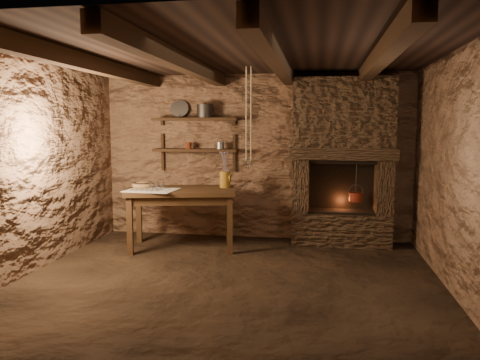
% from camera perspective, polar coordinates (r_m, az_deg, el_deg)
% --- Properties ---
extents(floor, '(4.50, 4.50, 0.00)m').
position_cam_1_polar(floor, '(5.17, -1.33, -12.05)').
color(floor, black).
rests_on(floor, ground).
extents(back_wall, '(4.50, 0.04, 2.40)m').
position_cam_1_polar(back_wall, '(6.88, 1.81, 2.84)').
color(back_wall, brown).
rests_on(back_wall, floor).
extents(front_wall, '(4.50, 0.04, 2.40)m').
position_cam_1_polar(front_wall, '(2.99, -8.69, -2.19)').
color(front_wall, brown).
rests_on(front_wall, floor).
extents(left_wall, '(0.04, 4.00, 2.40)m').
position_cam_1_polar(left_wall, '(5.78, -23.83, 1.55)').
color(left_wall, brown).
rests_on(left_wall, floor).
extents(right_wall, '(0.04, 4.00, 2.40)m').
position_cam_1_polar(right_wall, '(5.00, 24.84, 0.80)').
color(right_wall, brown).
rests_on(right_wall, floor).
extents(ceiling, '(4.50, 4.00, 0.04)m').
position_cam_1_polar(ceiling, '(4.95, -1.40, 15.29)').
color(ceiling, black).
rests_on(ceiling, back_wall).
extents(beam_far_left, '(0.14, 3.95, 0.16)m').
position_cam_1_polar(beam_far_left, '(5.43, -17.59, 13.27)').
color(beam_far_left, black).
rests_on(beam_far_left, ceiling).
extents(beam_mid_left, '(0.14, 3.95, 0.16)m').
position_cam_1_polar(beam_mid_left, '(5.06, -7.14, 14.03)').
color(beam_mid_left, black).
rests_on(beam_mid_left, ceiling).
extents(beam_mid_right, '(0.14, 3.95, 0.16)m').
position_cam_1_polar(beam_mid_right, '(4.87, 4.57, 14.35)').
color(beam_mid_right, black).
rests_on(beam_mid_right, ceiling).
extents(beam_far_right, '(0.14, 3.95, 0.16)m').
position_cam_1_polar(beam_far_right, '(4.88, 16.71, 14.07)').
color(beam_far_right, black).
rests_on(beam_far_right, ceiling).
extents(shelf_lower, '(1.25, 0.30, 0.04)m').
position_cam_1_polar(shelf_lower, '(6.89, -5.40, 3.65)').
color(shelf_lower, black).
rests_on(shelf_lower, back_wall).
extents(shelf_upper, '(1.25, 0.30, 0.04)m').
position_cam_1_polar(shelf_upper, '(6.88, -5.44, 7.40)').
color(shelf_upper, black).
rests_on(shelf_upper, back_wall).
extents(hearth, '(1.43, 0.51, 2.30)m').
position_cam_1_polar(hearth, '(6.60, 12.37, 2.75)').
color(hearth, '#34251A').
rests_on(hearth, floor).
extents(work_table, '(1.56, 1.09, 0.81)m').
position_cam_1_polar(work_table, '(6.40, -7.07, -4.39)').
color(work_table, '#372313').
rests_on(work_table, floor).
extents(linen_cloth, '(0.67, 0.56, 0.01)m').
position_cam_1_polar(linen_cloth, '(6.23, -10.68, -1.21)').
color(linen_cloth, beige).
rests_on(linen_cloth, work_table).
extents(pewter_cutlery_row, '(0.55, 0.24, 0.01)m').
position_cam_1_polar(pewter_cutlery_row, '(6.21, -10.75, -1.14)').
color(pewter_cutlery_row, gray).
rests_on(pewter_cutlery_row, linen_cloth).
extents(drinking_glasses, '(0.21, 0.06, 0.08)m').
position_cam_1_polar(drinking_glasses, '(6.33, -10.13, -0.66)').
color(drinking_glasses, white).
rests_on(drinking_glasses, linen_cloth).
extents(stoneware_jug, '(0.17, 0.16, 0.50)m').
position_cam_1_polar(stoneware_jug, '(6.40, -1.84, 1.01)').
color(stoneware_jug, '#95681C').
rests_on(stoneware_jug, work_table).
extents(wooden_bowl, '(0.32, 0.32, 0.11)m').
position_cam_1_polar(wooden_bowl, '(6.50, -11.73, -0.63)').
color(wooden_bowl, '#A07345').
rests_on(wooden_bowl, work_table).
extents(iron_stockpot, '(0.26, 0.26, 0.17)m').
position_cam_1_polar(iron_stockpot, '(6.85, -4.31, 8.30)').
color(iron_stockpot, '#292725').
rests_on(iron_stockpot, shelf_upper).
extents(tin_pan, '(0.27, 0.13, 0.27)m').
position_cam_1_polar(tin_pan, '(7.05, -7.38, 8.60)').
color(tin_pan, '#989994').
rests_on(tin_pan, shelf_upper).
extents(small_kettle, '(0.18, 0.16, 0.16)m').
position_cam_1_polar(small_kettle, '(6.80, -2.42, 4.23)').
color(small_kettle, '#989994').
rests_on(small_kettle, shelf_lower).
extents(rusty_tin, '(0.12, 0.12, 0.09)m').
position_cam_1_polar(rusty_tin, '(6.92, -6.31, 4.21)').
color(rusty_tin, '#562111').
rests_on(rusty_tin, shelf_lower).
extents(red_pot, '(0.22, 0.22, 0.54)m').
position_cam_1_polar(red_pot, '(6.61, 13.92, -1.92)').
color(red_pot, maroon).
rests_on(red_pot, hearth).
extents(hanging_ropes, '(0.08, 0.08, 1.20)m').
position_cam_1_polar(hanging_ropes, '(5.92, 1.05, 8.04)').
color(hanging_ropes, beige).
rests_on(hanging_ropes, ceiling).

